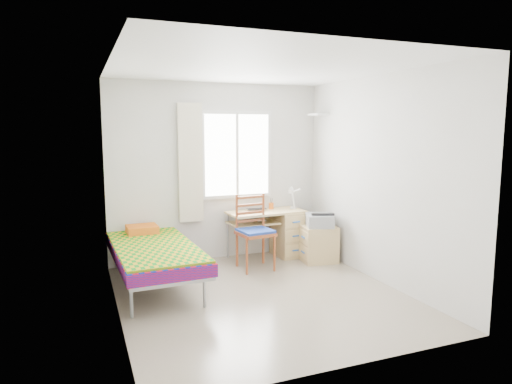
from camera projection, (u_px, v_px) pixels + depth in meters
floor at (262, 296)px, 5.32m from camera, size 3.50×3.50×0.00m
ceiling at (262, 67)px, 4.97m from camera, size 3.50×3.50×0.00m
wall_back at (217, 172)px, 6.76m from camera, size 3.20×0.00×3.20m
wall_left at (114, 192)px, 4.57m from camera, size 0.00×3.50×3.50m
wall_right at (380, 180)px, 5.73m from camera, size 0.00×3.50×3.50m
window at (237, 155)px, 6.81m from camera, size 1.10×0.04×1.30m
curtain at (191, 163)px, 6.52m from camera, size 0.35×0.05×1.70m
floating_shelf at (318, 115)px, 6.86m from camera, size 0.20×0.32×0.03m
bed at (153, 250)px, 5.69m from camera, size 1.03×2.08×0.89m
desk at (284, 231)px, 6.96m from camera, size 1.18×0.60×0.72m
chair at (255, 227)px, 6.33m from camera, size 0.50×0.50×1.04m
cabinet at (318, 244)px, 6.68m from camera, size 0.55×0.49×0.53m
printer at (319, 220)px, 6.63m from camera, size 0.49×0.52×0.18m
laptop at (258, 210)px, 6.85m from camera, size 0.31×0.21×0.02m
pen_cup at (271, 206)px, 6.99m from camera, size 0.08×0.08×0.09m
task_lamp at (293, 195)px, 6.86m from camera, size 0.21×0.31×0.37m
book at (255, 220)px, 6.78m from camera, size 0.15×0.20×0.02m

